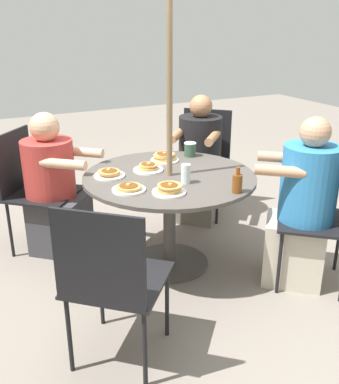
{
  "coord_description": "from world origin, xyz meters",
  "views": [
    {
      "loc": [
        -2.66,
        1.34,
        1.74
      ],
      "look_at": [
        0.0,
        0.0,
        0.58
      ],
      "focal_mm": 42.0,
      "sensor_mm": 36.0,
      "label": 1
    }
  ],
  "objects_px": {
    "pancake_plate_b": "(148,168)",
    "drinking_glass_a": "(186,174)",
    "syrup_bottle": "(237,183)",
    "patio_chair_east": "(32,184)",
    "diner_west": "(302,211)",
    "coffee_cup": "(190,149)",
    "patio_chair_south": "(111,277)",
    "diner_north": "(199,165)",
    "pancake_plate_d": "(109,174)",
    "pancake_plate_c": "(169,189)",
    "diner_east": "(55,191)",
    "pancake_plate_a": "(129,189)",
    "pancake_plate_e": "(165,158)",
    "patio_table": "(170,192)",
    "patio_chair_west": "(331,212)",
    "patio_chair_north": "(203,155)"
  },
  "relations": [
    {
      "from": "diner_west",
      "to": "pancake_plate_e",
      "type": "bearing_deg",
      "value": 73.31
    },
    {
      "from": "patio_chair_west",
      "to": "pancake_plate_b",
      "type": "height_order",
      "value": "patio_chair_west"
    },
    {
      "from": "pancake_plate_b",
      "to": "drinking_glass_a",
      "type": "height_order",
      "value": "drinking_glass_a"
    },
    {
      "from": "diner_north",
      "to": "diner_west",
      "type": "relative_size",
      "value": 0.96
    },
    {
      "from": "patio_chair_north",
      "to": "pancake_plate_c",
      "type": "xyz_separation_m",
      "value": [
        -1.11,
        0.91,
        0.19
      ]
    },
    {
      "from": "pancake_plate_c",
      "to": "patio_chair_south",
      "type": "bearing_deg",
      "value": 131.39
    },
    {
      "from": "diner_east",
      "to": "pancake_plate_d",
      "type": "distance_m",
      "value": 0.58
    },
    {
      "from": "diner_east",
      "to": "patio_table",
      "type": "bearing_deg",
      "value": 90.0
    },
    {
      "from": "syrup_bottle",
      "to": "diner_north",
      "type": "bearing_deg",
      "value": -19.06
    },
    {
      "from": "patio_chair_west",
      "to": "pancake_plate_c",
      "type": "relative_size",
      "value": 4.36
    },
    {
      "from": "patio_chair_west",
      "to": "pancake_plate_d",
      "type": "xyz_separation_m",
      "value": [
        0.88,
        1.22,
        0.18
      ]
    },
    {
      "from": "patio_chair_west",
      "to": "drinking_glass_a",
      "type": "height_order",
      "value": "patio_chair_west"
    },
    {
      "from": "patio_chair_south",
      "to": "drinking_glass_a",
      "type": "xyz_separation_m",
      "value": [
        0.62,
        -0.76,
        0.23
      ]
    },
    {
      "from": "coffee_cup",
      "to": "drinking_glass_a",
      "type": "height_order",
      "value": "drinking_glass_a"
    },
    {
      "from": "patio_chair_north",
      "to": "pancake_plate_b",
      "type": "bearing_deg",
      "value": 80.62
    },
    {
      "from": "diner_west",
      "to": "pancake_plate_c",
      "type": "xyz_separation_m",
      "value": [
        0.29,
        0.85,
        0.2
      ]
    },
    {
      "from": "pancake_plate_b",
      "to": "syrup_bottle",
      "type": "relative_size",
      "value": 1.29
    },
    {
      "from": "diner_north",
      "to": "drinking_glass_a",
      "type": "bearing_deg",
      "value": 98.24
    },
    {
      "from": "syrup_bottle",
      "to": "pancake_plate_c",
      "type": "bearing_deg",
      "value": 65.06
    },
    {
      "from": "patio_chair_north",
      "to": "syrup_bottle",
      "type": "relative_size",
      "value": 5.65
    },
    {
      "from": "pancake_plate_b",
      "to": "syrup_bottle",
      "type": "bearing_deg",
      "value": -153.18
    },
    {
      "from": "diner_west",
      "to": "pancake_plate_c",
      "type": "bearing_deg",
      "value": 112.07
    },
    {
      "from": "diner_east",
      "to": "syrup_bottle",
      "type": "distance_m",
      "value": 1.45
    },
    {
      "from": "pancake_plate_c",
      "to": "pancake_plate_d",
      "type": "height_order",
      "value": "pancake_plate_c"
    },
    {
      "from": "patio_chair_south",
      "to": "drinking_glass_a",
      "type": "height_order",
      "value": "patio_chair_south"
    },
    {
      "from": "pancake_plate_c",
      "to": "diner_north",
      "type": "bearing_deg",
      "value": -38.98
    },
    {
      "from": "patio_chair_west",
      "to": "patio_chair_south",
      "type": "bearing_deg",
      "value": 134.37
    },
    {
      "from": "patio_chair_east",
      "to": "diner_west",
      "type": "bearing_deg",
      "value": 90.25
    },
    {
      "from": "patio_chair_west",
      "to": "pancake_plate_c",
      "type": "distance_m",
      "value": 1.09
    },
    {
      "from": "pancake_plate_a",
      "to": "pancake_plate_d",
      "type": "relative_size",
      "value": 1.0
    },
    {
      "from": "diner_east",
      "to": "pancake_plate_a",
      "type": "height_order",
      "value": "diner_east"
    },
    {
      "from": "patio_chair_north",
      "to": "coffee_cup",
      "type": "distance_m",
      "value": 0.65
    },
    {
      "from": "pancake_plate_c",
      "to": "diner_west",
      "type": "bearing_deg",
      "value": -108.62
    },
    {
      "from": "diner_west",
      "to": "syrup_bottle",
      "type": "distance_m",
      "value": 0.53
    },
    {
      "from": "diner_north",
      "to": "patio_chair_west",
      "type": "xyz_separation_m",
      "value": [
        -1.38,
        -0.21,
        0.04
      ]
    },
    {
      "from": "pancake_plate_a",
      "to": "coffee_cup",
      "type": "xyz_separation_m",
      "value": [
        0.5,
        -0.72,
        0.04
      ]
    },
    {
      "from": "patio_table",
      "to": "pancake_plate_b",
      "type": "distance_m",
      "value": 0.23
    },
    {
      "from": "coffee_cup",
      "to": "patio_chair_south",
      "type": "bearing_deg",
      "value": 136.75
    },
    {
      "from": "patio_chair_west",
      "to": "pancake_plate_d",
      "type": "height_order",
      "value": "patio_chair_west"
    },
    {
      "from": "coffee_cup",
      "to": "diner_north",
      "type": "bearing_deg",
      "value": -40.4
    },
    {
      "from": "pancake_plate_a",
      "to": "drinking_glass_a",
      "type": "height_order",
      "value": "drinking_glass_a"
    },
    {
      "from": "coffee_cup",
      "to": "diner_east",
      "type": "bearing_deg",
      "value": 75.92
    },
    {
      "from": "pancake_plate_a",
      "to": "patio_table",
      "type": "bearing_deg",
      "value": -66.94
    },
    {
      "from": "coffee_cup",
      "to": "pancake_plate_c",
      "type": "bearing_deg",
      "value": 141.75
    },
    {
      "from": "pancake_plate_a",
      "to": "pancake_plate_d",
      "type": "distance_m",
      "value": 0.32
    },
    {
      "from": "pancake_plate_a",
      "to": "patio_chair_south",
      "type": "bearing_deg",
      "value": 151.06
    },
    {
      "from": "patio_chair_south",
      "to": "diner_north",
      "type": "bearing_deg",
      "value": 89.29
    },
    {
      "from": "drinking_glass_a",
      "to": "syrup_bottle",
      "type": "bearing_deg",
      "value": -145.03
    },
    {
      "from": "diner_north",
      "to": "pancake_plate_d",
      "type": "bearing_deg",
      "value": 69.81
    },
    {
      "from": "patio_chair_west",
      "to": "coffee_cup",
      "type": "xyz_separation_m",
      "value": [
        1.06,
        0.48,
        0.22
      ]
    }
  ]
}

